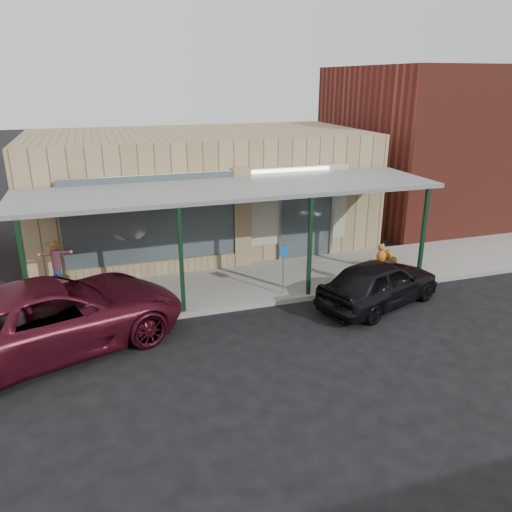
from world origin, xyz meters
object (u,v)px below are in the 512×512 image
object	(u,v)px
parked_sedan	(379,283)
car_maroon	(54,316)
barrel_scarecrow	(58,274)
barrel_pumpkin	(387,262)
handicap_sign	(283,263)

from	to	relation	value
parked_sedan	car_maroon	bearing A→B (deg)	68.20
car_maroon	barrel_scarecrow	bearing A→B (deg)	-18.20
barrel_scarecrow	car_maroon	xyz separation A→B (m)	(0.07, -3.19, 0.16)
barrel_pumpkin	handicap_sign	distance (m)	4.01
handicap_sign	parked_sedan	size ratio (longest dim) A/B	0.35
handicap_sign	parked_sedan	bearing A→B (deg)	-43.89
barrel_pumpkin	car_maroon	world-z (taller)	car_maroon
barrel_scarecrow	car_maroon	world-z (taller)	barrel_scarecrow
parked_sedan	handicap_sign	bearing A→B (deg)	42.50
barrel_scarecrow	parked_sedan	world-z (taller)	barrel_scarecrow
barrel_pumpkin	parked_sedan	size ratio (longest dim) A/B	0.18
barrel_scarecrow	car_maroon	size ratio (longest dim) A/B	0.26
barrel_scarecrow	barrel_pumpkin	xyz separation A→B (m)	(10.00, -1.42, -0.28)
parked_sedan	barrel_pumpkin	bearing A→B (deg)	-57.69
parked_sedan	barrel_scarecrow	bearing A→B (deg)	47.83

